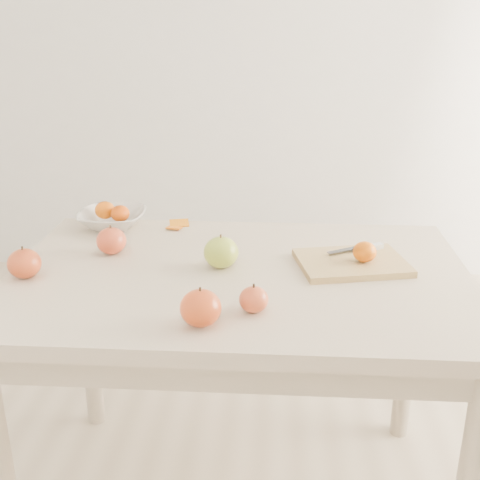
{
  "coord_description": "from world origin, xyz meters",
  "views": [
    {
      "loc": [
        0.1,
        -1.43,
        1.38
      ],
      "look_at": [
        0.0,
        0.05,
        0.82
      ],
      "focal_mm": 45.0,
      "sensor_mm": 36.0,
      "label": 1
    }
  ],
  "objects": [
    {
      "name": "board_tangerine",
      "position": [
        0.33,
        0.05,
        0.8
      ],
      "size": [
        0.06,
        0.06,
        0.05
      ],
      "primitive_type": "ellipsoid",
      "color": "#C85107",
      "rests_on": "cutting_board"
    },
    {
      "name": "orange_peel_b",
      "position": [
        -0.22,
        0.32,
        0.75
      ],
      "size": [
        0.05,
        0.04,
        0.01
      ],
      "primitive_type": "cube",
      "rotation": [
        -0.14,
        0.0,
        -0.2
      ],
      "color": "orange",
      "rests_on": "table"
    },
    {
      "name": "apple_green",
      "position": [
        -0.05,
        0.03,
        0.79
      ],
      "size": [
        0.09,
        0.09,
        0.08
      ],
      "primitive_type": "ellipsoid",
      "color": "olive",
      "rests_on": "table"
    },
    {
      "name": "apple_red_e",
      "position": [
        0.05,
        -0.22,
        0.78
      ],
      "size": [
        0.07,
        0.07,
        0.06
      ],
      "primitive_type": "ellipsoid",
      "color": "maroon",
      "rests_on": "table"
    },
    {
      "name": "orange_peel_a",
      "position": [
        -0.21,
        0.36,
        0.75
      ],
      "size": [
        0.07,
        0.06,
        0.01
      ],
      "primitive_type": "cube",
      "rotation": [
        0.21,
        0.0,
        0.23
      ],
      "color": "orange",
      "rests_on": "table"
    },
    {
      "name": "apple_red_d",
      "position": [
        -0.54,
        -0.07,
        0.79
      ],
      "size": [
        0.08,
        0.08,
        0.08
      ],
      "primitive_type": "ellipsoid",
      "color": "#8E0806",
      "rests_on": "table"
    },
    {
      "name": "table",
      "position": [
        0.0,
        0.0,
        0.65
      ],
      "size": [
        1.2,
        0.8,
        0.75
      ],
      "color": "beige",
      "rests_on": "ground"
    },
    {
      "name": "fruit_bowl",
      "position": [
        -0.42,
        0.33,
        0.78
      ],
      "size": [
        0.21,
        0.21,
        0.05
      ],
      "primitive_type": "imported",
      "color": "silver",
      "rests_on": "table"
    },
    {
      "name": "bowl_tangerine_far",
      "position": [
        -0.39,
        0.32,
        0.8
      ],
      "size": [
        0.06,
        0.06,
        0.05
      ],
      "primitive_type": "ellipsoid",
      "color": "#D74207",
      "rests_on": "fruit_bowl"
    },
    {
      "name": "cutting_board",
      "position": [
        0.3,
        0.06,
        0.76
      ],
      "size": [
        0.32,
        0.26,
        0.02
      ],
      "primitive_type": "cube",
      "rotation": [
        0.0,
        0.0,
        0.21
      ],
      "color": "tan",
      "rests_on": "table"
    },
    {
      "name": "apple_red_a",
      "position": [
        -0.36,
        0.11,
        0.79
      ],
      "size": [
        0.08,
        0.08,
        0.08
      ],
      "primitive_type": "ellipsoid",
      "color": "#A31B19",
      "rests_on": "table"
    },
    {
      "name": "apple_red_c",
      "position": [
        -0.06,
        -0.29,
        0.79
      ],
      "size": [
        0.09,
        0.09,
        0.08
      ],
      "primitive_type": "ellipsoid",
      "color": "maroon",
      "rests_on": "table"
    },
    {
      "name": "paring_knife",
      "position": [
        0.34,
        0.13,
        0.78
      ],
      "size": [
        0.16,
        0.08,
        0.01
      ],
      "color": "silver",
      "rests_on": "cutting_board"
    },
    {
      "name": "bowl_tangerine_near",
      "position": [
        -0.45,
        0.34,
        0.8
      ],
      "size": [
        0.06,
        0.06,
        0.06
      ],
      "primitive_type": "ellipsoid",
      "color": "#DF6407",
      "rests_on": "fruit_bowl"
    }
  ]
}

